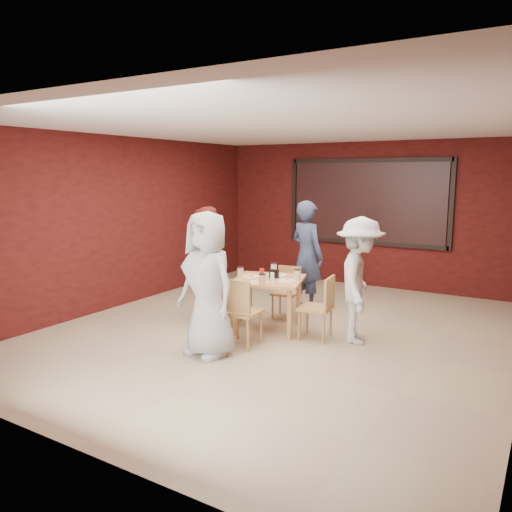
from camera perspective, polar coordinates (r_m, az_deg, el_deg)
The scene contains 11 objects.
floor at distance 7.06m, azimuth 2.90°, elevation -8.69°, with size 7.00×7.00×0.00m, color tan.
window_blinds at distance 9.91m, azimuth 12.50°, elevation 6.05°, with size 3.00×0.02×1.50m, color black.
dining_table at distance 7.01m, azimuth 1.43°, elevation -3.30°, with size 1.16×1.16×0.89m.
chair_front at distance 6.34m, azimuth -1.90°, elevation -6.03°, with size 0.45×0.45×0.89m.
chair_back at distance 7.72m, azimuth 3.58°, elevation -3.74°, with size 0.41×0.41×0.77m.
chair_left at distance 7.40m, azimuth -4.31°, elevation -3.43°, with size 0.55×0.55×0.97m.
chair_right at distance 6.69m, azimuth 7.42°, elevation -5.47°, with size 0.46×0.46×0.86m.
diner_front at distance 6.00m, azimuth -5.59°, elevation -3.27°, with size 0.86×0.56×1.76m, color #ADADAD.
diner_back at distance 8.04m, azimuth 5.85°, elevation 0.01°, with size 0.65×0.42×1.77m, color #303955.
diner_left at distance 7.54m, azimuth -5.79°, elevation -0.87°, with size 0.83×0.65×1.71m, color maroon.
diner_right at distance 6.59m, azimuth 11.76°, elevation -2.76°, with size 1.07×0.61×1.65m, color silver.
Camera 1 is at (3.15, -5.92, 2.19)m, focal length 35.00 mm.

